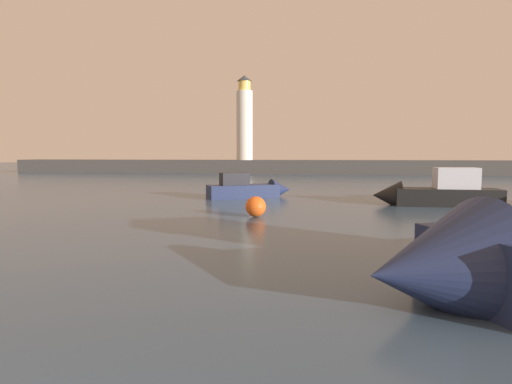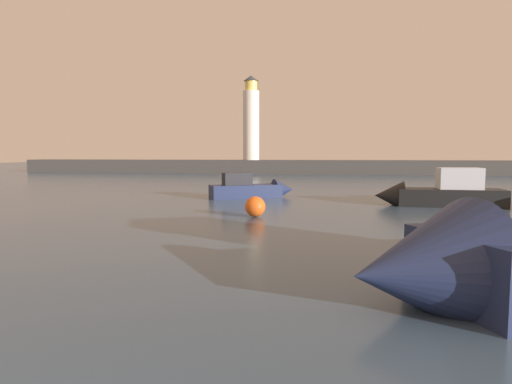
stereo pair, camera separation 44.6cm
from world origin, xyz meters
TOP-DOWN VIEW (x-y plane):
  - ground_plane at (0.00, 30.74)m, footprint 220.00×220.00m
  - breakwater at (0.00, 61.49)m, footprint 89.93×4.63m
  - lighthouse at (-8.54, 61.49)m, footprint 2.41×2.41m
  - motorboat_1 at (-1.23, 25.68)m, footprint 5.60×4.00m
  - motorboat_2 at (9.31, 23.05)m, footprint 6.68×1.70m
  - mooring_buoy at (0.35, 17.24)m, footprint 0.93×0.93m

SIDE VIEW (x-z plane):
  - ground_plane at x=0.00m, z-range 0.00..0.00m
  - mooring_buoy at x=0.35m, z-range 0.00..0.93m
  - motorboat_1 at x=-1.23m, z-range -0.39..1.49m
  - motorboat_2 at x=9.31m, z-range -0.50..1.89m
  - breakwater at x=0.00m, z-range 0.00..1.98m
  - lighthouse at x=-8.54m, z-range 1.65..14.18m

